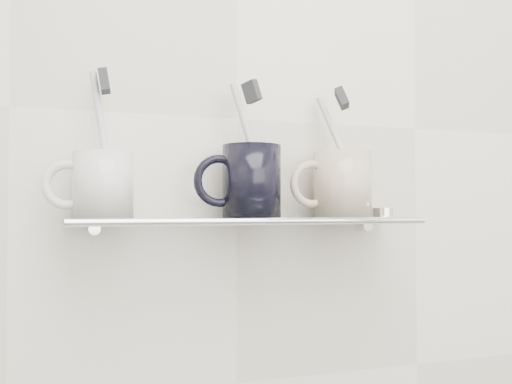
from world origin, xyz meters
name	(u,v)px	position (x,y,z in m)	size (l,w,h in m)	color
wall_back	(237,119)	(0.00, 1.10, 1.25)	(2.50, 2.50, 0.00)	silver
shelf_glass	(250,221)	(0.00, 1.04, 1.10)	(0.50, 0.12, 0.01)	silver
shelf_rail	(263,221)	(0.00, 0.98, 1.10)	(0.01, 0.01, 0.50)	silver
bracket_left	(94,229)	(-0.21, 1.09, 1.09)	(0.02, 0.02, 0.03)	silver
bracket_right	(363,226)	(0.21, 1.09, 1.09)	(0.02, 0.02, 0.03)	silver
mug_left	(103,185)	(-0.20, 1.04, 1.14)	(0.08, 0.08, 0.09)	white
mug_left_handle	(67,185)	(-0.25, 1.04, 1.14)	(0.06, 0.06, 0.01)	white
toothbrush_left	(104,142)	(-0.20, 1.04, 1.20)	(0.01, 0.01, 0.19)	silver
bristles_left	(104,81)	(-0.20, 1.04, 1.28)	(0.01, 0.02, 0.03)	#292B2D
mug_center	(252,181)	(0.00, 1.04, 1.15)	(0.08, 0.08, 0.10)	black
mug_center_handle	(219,181)	(-0.04, 1.04, 1.15)	(0.07, 0.07, 0.01)	black
toothbrush_center	(252,147)	(0.00, 1.04, 1.20)	(0.01, 0.01, 0.19)	silver
bristles_center	(252,92)	(0.00, 1.04, 1.28)	(0.01, 0.02, 0.03)	#292B2D
mug_right	(342,185)	(0.15, 1.04, 1.15)	(0.09, 0.09, 0.10)	beige
mug_right_handle	(312,184)	(0.10, 1.04, 1.15)	(0.07, 0.07, 0.01)	beige
toothbrush_right	(342,151)	(0.15, 1.04, 1.20)	(0.01, 0.01, 0.19)	#C1B29B
bristles_right	(342,98)	(0.15, 1.04, 1.28)	(0.01, 0.02, 0.03)	#292B2D
chrome_cap	(383,212)	(0.22, 1.04, 1.11)	(0.03, 0.03, 0.01)	silver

